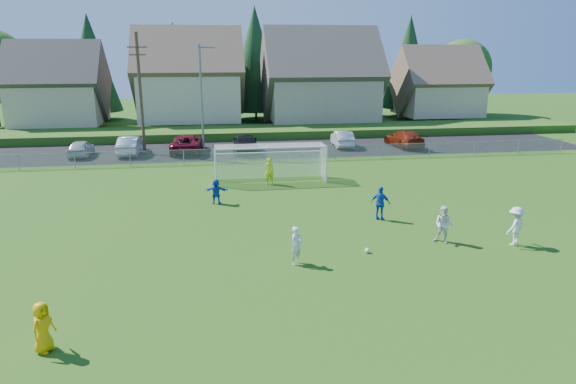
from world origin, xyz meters
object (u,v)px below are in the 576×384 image
object	(u,v)px
soccer_ball	(367,251)
car_a	(81,148)
car_b	(130,145)
car_c	(187,143)
goalkeeper	(269,171)
player_blue_b	(216,191)
car_d	(245,143)
player_white_c	(515,226)
player_white_b	(444,225)
player_blue_a	(380,203)
soccer_goal	(270,157)
referee	(43,327)
car_f	(342,139)
player_white_a	(296,246)
car_g	(404,139)

from	to	relation	value
soccer_ball	car_a	world-z (taller)	car_a
car_b	car_c	size ratio (longest dim) A/B	0.84
goalkeeper	player_blue_b	bearing A→B (deg)	40.97
car_a	car_d	world-z (taller)	car_d
goalkeeper	player_white_c	bearing A→B (deg)	120.62
soccer_ball	player_white_b	distance (m)	3.93
player_blue_b	player_blue_a	bearing A→B (deg)	163.17
player_blue_b	car_d	bearing A→B (deg)	-90.11
player_white_b	soccer_goal	size ratio (longest dim) A/B	0.23
referee	car_b	xyz separation A→B (m)	(-1.69, 30.22, -0.01)
player_blue_b	car_c	size ratio (longest dim) A/B	0.26
player_white_c	car_f	world-z (taller)	player_white_c
player_blue_b	player_white_a	bearing A→B (deg)	118.57
car_d	car_f	world-z (taller)	car_d
referee	player_blue_b	bearing A→B (deg)	7.37
car_a	player_blue_a	bearing A→B (deg)	134.48
player_white_a	soccer_goal	bearing A→B (deg)	47.67
soccer_ball	soccer_goal	size ratio (longest dim) A/B	0.03
player_blue_b	car_b	bearing A→B (deg)	-56.23
car_f	car_a	bearing A→B (deg)	6.30
player_blue_a	car_d	distance (m)	20.64
player_white_c	soccer_goal	xyz separation A→B (m)	(-9.57, 13.52, 0.73)
car_g	soccer_ball	bearing A→B (deg)	60.48
soccer_goal	car_c	bearing A→B (deg)	118.00
player_white_c	car_b	size ratio (longest dim) A/B	0.38
player_blue_a	goalkeeper	distance (m)	9.52
player_blue_a	referee	bearing A→B (deg)	70.29
referee	car_f	xyz separation A→B (m)	(17.03, 30.99, -0.06)
player_white_c	car_f	size ratio (longest dim) A/B	0.41
car_a	car_f	bearing A→B (deg)	-177.34
goalkeeper	soccer_goal	xyz separation A→B (m)	(0.17, 0.95, 0.73)
car_a	car_d	xyz separation A→B (m)	(13.70, 0.06, 0.06)
soccer_ball	player_white_b	size ratio (longest dim) A/B	0.13
referee	car_g	size ratio (longest dim) A/B	0.30
car_c	soccer_goal	xyz separation A→B (m)	(5.91, -11.12, 0.85)
goalkeeper	car_g	distance (m)	18.07
player_white_a	car_c	world-z (taller)	player_white_a
player_blue_b	goalkeeper	bearing A→B (deg)	-121.94
player_white_a	car_b	world-z (taller)	player_white_a
car_b	car_c	world-z (taller)	car_c
car_b	soccer_goal	bearing A→B (deg)	135.65
car_d	car_b	bearing A→B (deg)	2.15
soccer_ball	player_white_b	xyz separation A→B (m)	(3.80, 0.66, 0.76)
player_white_a	soccer_goal	size ratio (longest dim) A/B	0.22
referee	player_white_c	xyz separation A→B (m)	(18.53, 5.82, 0.12)
soccer_goal	car_a	bearing A→B (deg)	143.90
car_d	car_a	bearing A→B (deg)	3.31
referee	player_blue_a	distance (m)	17.06
car_c	car_d	world-z (taller)	car_c
car_b	player_blue_b	bearing A→B (deg)	115.06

